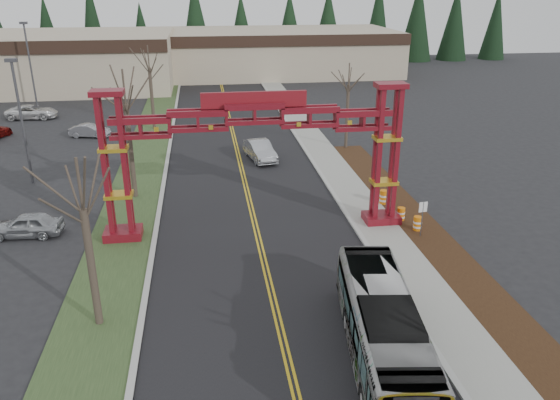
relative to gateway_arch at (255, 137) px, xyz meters
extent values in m
cube|color=black|center=(0.00, 7.00, -5.97)|extent=(12.00, 110.00, 0.02)
cube|color=gold|center=(-0.12, 7.00, -5.96)|extent=(0.12, 100.00, 0.01)
cube|color=gold|center=(0.12, 7.00, -5.96)|extent=(0.12, 100.00, 0.01)
cube|color=#AEAEA9|center=(6.15, 7.00, -5.91)|extent=(0.30, 110.00, 0.15)
cube|color=gray|center=(7.60, 7.00, -5.91)|extent=(2.60, 110.00, 0.14)
cube|color=black|center=(10.20, -8.00, -5.92)|extent=(2.60, 50.00, 0.12)
cube|color=#2C4221|center=(-8.00, 7.00, -5.94)|extent=(4.00, 110.00, 0.08)
cube|color=#AEAEA9|center=(-6.15, 7.00, -5.91)|extent=(0.30, 110.00, 0.15)
cube|color=maroon|center=(-8.00, 0.00, -5.68)|extent=(2.20, 1.60, 0.60)
cube|color=maroon|center=(-8.55, -0.35, -1.38)|extent=(0.28, 0.28, 8.00)
cube|color=maroon|center=(-7.45, -0.35, -1.38)|extent=(0.28, 0.28, 8.00)
cube|color=maroon|center=(-8.55, 0.35, -1.38)|extent=(0.28, 0.28, 8.00)
cube|color=maroon|center=(-7.45, 0.35, -1.38)|extent=(0.28, 0.28, 8.00)
cube|color=gold|center=(-8.00, 0.00, -3.18)|extent=(1.60, 1.10, 0.22)
cube|color=gold|center=(-8.00, 0.00, -0.38)|extent=(1.60, 1.10, 0.22)
cube|color=maroon|center=(-8.00, 0.00, 2.77)|extent=(1.80, 1.20, 0.30)
cube|color=maroon|center=(8.00, 0.00, -5.68)|extent=(2.20, 1.60, 0.60)
cube|color=maroon|center=(7.45, -0.35, -1.38)|extent=(0.28, 0.28, 8.00)
cube|color=maroon|center=(8.55, -0.35, -1.38)|extent=(0.28, 0.28, 8.00)
cube|color=maroon|center=(7.45, 0.35, -1.38)|extent=(0.28, 0.28, 8.00)
cube|color=maroon|center=(8.55, 0.35, -1.38)|extent=(0.28, 0.28, 8.00)
cube|color=gold|center=(8.00, 0.00, -3.18)|extent=(1.60, 1.10, 0.22)
cube|color=gold|center=(8.00, 0.00, -0.38)|extent=(1.60, 1.10, 0.22)
cube|color=maroon|center=(8.00, 0.00, 2.77)|extent=(1.80, 1.20, 0.30)
cube|color=maroon|center=(0.00, 0.00, 1.52)|extent=(16.00, 0.90, 1.00)
cube|color=maroon|center=(0.00, 0.00, 0.62)|extent=(16.00, 0.90, 0.60)
cube|color=maroon|center=(0.00, 0.00, 2.17)|extent=(6.00, 0.25, 0.90)
cube|color=tan|center=(-30.00, 54.00, -2.23)|extent=(46.00, 22.00, 7.50)
cube|color=tan|center=(10.00, 62.00, -2.48)|extent=(38.00, 20.00, 7.00)
cube|color=black|center=(10.00, 51.90, 0.22)|extent=(38.00, 0.40, 1.60)
cylinder|color=#382D26|center=(-38.00, 74.00, -5.18)|extent=(0.80, 0.80, 1.60)
cone|color=black|center=(-29.50, 74.00, 0.52)|extent=(5.60, 5.60, 13.00)
cylinder|color=#382D26|center=(-29.50, 74.00, -5.18)|extent=(0.80, 0.80, 1.60)
cone|color=black|center=(-21.00, 74.00, 0.52)|extent=(5.60, 5.60, 13.00)
cylinder|color=#382D26|center=(-21.00, 74.00, -5.18)|extent=(0.80, 0.80, 1.60)
cone|color=black|center=(-12.50, 74.00, 0.52)|extent=(5.60, 5.60, 13.00)
cylinder|color=#382D26|center=(-12.50, 74.00, -5.18)|extent=(0.80, 0.80, 1.60)
cone|color=black|center=(-4.00, 74.00, 0.52)|extent=(5.60, 5.60, 13.00)
cylinder|color=#382D26|center=(-4.00, 74.00, -5.18)|extent=(0.80, 0.80, 1.60)
cone|color=black|center=(4.50, 74.00, 0.52)|extent=(5.60, 5.60, 13.00)
cylinder|color=#382D26|center=(4.50, 74.00, -5.18)|extent=(0.80, 0.80, 1.60)
cone|color=black|center=(13.00, 74.00, 0.52)|extent=(5.60, 5.60, 13.00)
cylinder|color=#382D26|center=(13.00, 74.00, -5.18)|extent=(0.80, 0.80, 1.60)
cone|color=black|center=(21.50, 74.00, 0.52)|extent=(5.60, 5.60, 13.00)
cylinder|color=#382D26|center=(21.50, 74.00, -5.18)|extent=(0.80, 0.80, 1.60)
cone|color=black|center=(30.00, 74.00, 0.52)|extent=(5.60, 5.60, 13.00)
cylinder|color=#382D26|center=(30.00, 74.00, -5.18)|extent=(0.80, 0.80, 1.60)
cone|color=black|center=(38.50, 74.00, 0.52)|extent=(5.60, 5.60, 13.00)
cylinder|color=#382D26|center=(38.50, 74.00, -5.18)|extent=(0.80, 0.80, 1.60)
cone|color=black|center=(47.00, 74.00, 0.52)|extent=(5.60, 5.60, 13.00)
cylinder|color=#382D26|center=(47.00, 74.00, -5.18)|extent=(0.80, 0.80, 1.60)
cone|color=black|center=(55.50, 74.00, 0.52)|extent=(5.60, 5.60, 13.00)
cylinder|color=#382D26|center=(55.50, 74.00, -5.18)|extent=(0.80, 0.80, 1.60)
imported|color=#B5B7BE|center=(3.74, -13.19, -4.51)|extent=(3.84, 10.82, 2.95)
imported|color=#A5A8AD|center=(1.79, 14.40, -5.16)|extent=(2.67, 5.24, 1.65)
imported|color=#A1A4A8|center=(-13.82, 1.16, -5.25)|extent=(4.36, 1.95, 1.46)
imported|color=#929299|center=(-14.07, 24.09, -5.33)|extent=(4.15, 2.24, 1.30)
imported|color=white|center=(-21.91, 33.15, -5.22)|extent=(5.60, 2.82, 1.52)
cylinder|color=#382D26|center=(-8.00, -8.92, -3.18)|extent=(0.34, 0.34, 5.61)
cylinder|color=#382D26|center=(-8.00, -8.92, 0.69)|extent=(0.13, 0.13, 2.35)
cylinder|color=#382D26|center=(-8.00, 6.84, -2.62)|extent=(0.35, 0.35, 6.72)
cylinder|color=#382D26|center=(-8.00, 6.84, 1.83)|extent=(0.13, 0.13, 2.42)
cylinder|color=#382D26|center=(-8.00, 26.31, -2.82)|extent=(0.34, 0.34, 6.32)
cylinder|color=#382D26|center=(-8.00, 26.31, 1.39)|extent=(0.13, 0.13, 2.31)
cylinder|color=#382D26|center=(10.00, 16.67, -3.05)|extent=(0.29, 0.29, 5.86)
cylinder|color=#382D26|center=(10.00, 16.67, 0.78)|extent=(0.11, 0.11, 1.98)
cylinder|color=#3F3F44|center=(-16.09, 10.94, -1.43)|extent=(0.20, 0.20, 9.10)
cube|color=#3F3F44|center=(-16.09, 10.94, 3.22)|extent=(0.81, 0.40, 0.25)
cylinder|color=#3F3F44|center=(-23.30, 40.30, -1.12)|extent=(0.22, 0.22, 9.72)
cube|color=#3F3F44|center=(-23.30, 40.30, 3.84)|extent=(0.86, 0.43, 0.27)
cylinder|color=#3F3F44|center=(9.68, -2.39, -4.83)|extent=(0.06, 0.06, 2.30)
cube|color=white|center=(9.68, -2.39, -4.00)|extent=(0.52, 0.10, 0.63)
cylinder|color=orange|center=(9.80, -1.56, -5.49)|extent=(0.52, 0.52, 0.99)
cylinder|color=white|center=(9.80, -1.56, -5.34)|extent=(0.54, 0.54, 0.12)
cylinder|color=white|center=(9.80, -1.56, -5.64)|extent=(0.54, 0.54, 0.12)
cylinder|color=orange|center=(9.31, 0.05, -5.51)|extent=(0.49, 0.49, 0.95)
cylinder|color=white|center=(9.31, 0.05, -5.37)|extent=(0.51, 0.51, 0.11)
cylinder|color=white|center=(9.31, 0.05, -5.65)|extent=(0.51, 0.51, 0.11)
cylinder|color=orange|center=(9.10, 2.89, -5.45)|extent=(0.56, 0.56, 1.07)
cylinder|color=white|center=(9.10, 2.89, -5.29)|extent=(0.58, 0.58, 0.13)
cylinder|color=white|center=(9.10, 2.89, -5.61)|extent=(0.58, 0.58, 0.13)
camera|label=1|loc=(-2.88, -30.58, 8.35)|focal=35.00mm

